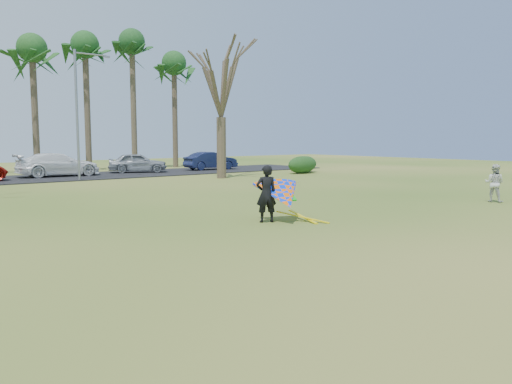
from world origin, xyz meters
TOP-DOWN VIEW (x-y plane):
  - ground at (0.00, 0.00)m, footprint 100.00×100.00m
  - parking_strip at (0.00, 25.00)m, footprint 46.00×7.00m
  - palm_6 at (2.00, 31.00)m, footprint 4.84×4.84m
  - palm_7 at (6.00, 31.00)m, footprint 4.84×4.84m
  - palm_8 at (10.00, 31.00)m, footprint 4.84×4.84m
  - palm_9 at (14.00, 31.00)m, footprint 4.84×4.84m
  - bare_tree_right at (10.00, 18.00)m, footprint 6.27×6.27m
  - streetlight at (2.16, 22.00)m, footprint 2.28×0.18m
  - hedge_near at (17.21, 17.82)m, footprint 2.59×1.17m
  - hedge_far at (18.50, 18.79)m, footprint 2.23×1.05m
  - car_3 at (1.91, 25.68)m, footprint 5.49×2.40m
  - car_4 at (7.80, 25.87)m, footprint 4.64×3.35m
  - car_5 at (14.01, 25.26)m, footprint 4.46×1.76m
  - pedestrian_a at (11.61, 0.73)m, footprint 0.75×0.88m
  - kite_flyer at (1.47, 2.60)m, footprint 2.13×2.39m

SIDE VIEW (x-z plane):
  - ground at x=0.00m, z-range 0.00..0.00m
  - parking_strip at x=0.00m, z-range 0.00..0.06m
  - hedge_far at x=18.50m, z-range 0.00..1.24m
  - hedge_near at x=17.21m, z-range 0.00..1.30m
  - pedestrian_a at x=11.61m, z-range 0.00..1.57m
  - car_5 at x=14.01m, z-range 0.06..1.51m
  - car_4 at x=7.80m, z-range 0.06..1.53m
  - car_3 at x=1.91m, z-range 0.06..1.63m
  - kite_flyer at x=1.47m, z-range -0.15..1.86m
  - streetlight at x=2.16m, z-range 0.46..8.46m
  - bare_tree_right at x=10.00m, z-range 1.96..11.17m
  - palm_6 at x=2.00m, z-range 3.75..14.59m
  - palm_9 at x=14.00m, z-range 3.75..14.59m
  - palm_7 at x=6.00m, z-range 4.08..15.62m
  - palm_8 at x=10.00m, z-range 4.40..16.64m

